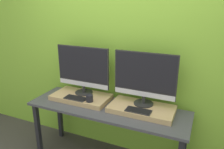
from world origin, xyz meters
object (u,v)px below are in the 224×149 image
Objects in this scene: keyboard_left at (76,98)px; monitor_right at (145,77)px; monitor_left at (83,69)px; mug at (90,98)px; keyboard_right at (138,111)px.

monitor_right is (0.76, 0.18, 0.31)m from keyboard_left.
keyboard_left is at bearing -90.00° from monitor_left.
monitor_right is (0.76, 0.00, 0.00)m from monitor_left.
mug is at bearing -162.07° from monitor_right.
monitor_left is 0.84m from keyboard_right.
monitor_right reaches higher than mug.
mug is 0.12× the size of monitor_right.
monitor_left is at bearing 90.00° from keyboard_left.
monitor_right is at bearing 0.00° from monitor_left.
keyboard_left and keyboard_right have the same top height.
monitor_right is 2.56× the size of keyboard_right.
keyboard_left is 0.19m from mug.
mug is (0.19, -0.00, 0.03)m from keyboard_left.
monitor_right reaches higher than keyboard_left.
monitor_right is at bearing 17.93° from mug.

